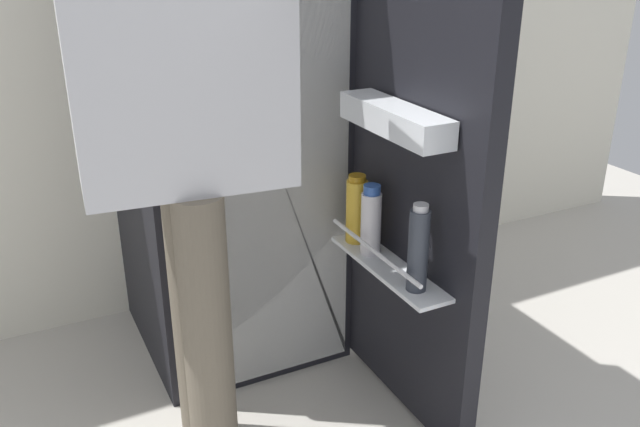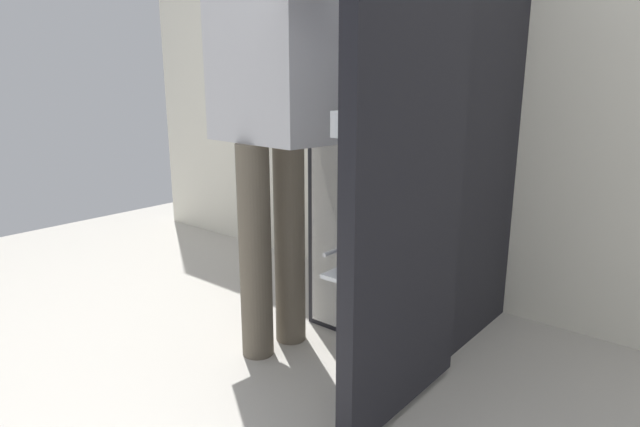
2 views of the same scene
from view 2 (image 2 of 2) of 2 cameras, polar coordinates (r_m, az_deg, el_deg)
ground_plane at (r=2.01m, az=0.77°, el=-16.35°), size 5.46×5.46×0.00m
kitchen_wall at (r=2.54m, az=15.05°, el=17.94°), size 4.40×0.10×2.42m
refrigerator at (r=2.15m, az=10.26°, el=10.38°), size 0.67×1.23×1.78m
person at (r=1.91m, az=-5.29°, el=12.72°), size 0.55×0.80×1.62m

